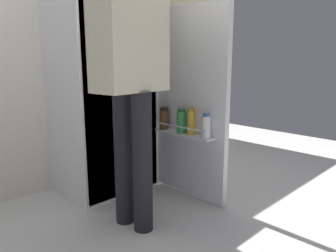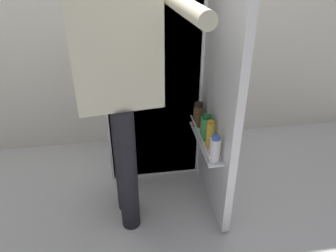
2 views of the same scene
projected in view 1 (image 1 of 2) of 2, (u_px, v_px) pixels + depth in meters
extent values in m
plane|color=silver|center=(147.00, 206.00, 2.32)|extent=(6.19, 6.19, 0.00)
cube|color=silver|center=(78.00, 40.00, 2.68)|extent=(4.40, 0.10, 2.45)
cube|color=white|center=(102.00, 85.00, 2.52)|extent=(0.69, 0.57, 1.71)
cube|color=white|center=(123.00, 87.00, 2.33)|extent=(0.65, 0.01, 1.67)
cube|color=white|center=(118.00, 74.00, 2.34)|extent=(0.61, 0.09, 0.01)
cube|color=white|center=(191.00, 85.00, 2.34)|extent=(0.05, 0.67, 1.68)
cube|color=white|center=(184.00, 134.00, 2.36)|extent=(0.10, 0.53, 0.01)
cylinder|color=silver|center=(180.00, 127.00, 2.32)|extent=(0.01, 0.51, 0.01)
cylinder|color=white|center=(206.00, 127.00, 2.19)|extent=(0.07, 0.07, 0.15)
cylinder|color=#335BB2|center=(206.00, 115.00, 2.18)|extent=(0.05, 0.05, 0.02)
cylinder|color=gold|center=(191.00, 123.00, 2.30)|extent=(0.05, 0.05, 0.17)
cylinder|color=#BC8419|center=(191.00, 110.00, 2.28)|extent=(0.04, 0.04, 0.02)
cylinder|color=brown|center=(164.00, 120.00, 2.49)|extent=(0.07, 0.07, 0.15)
cylinder|color=black|center=(164.00, 109.00, 2.47)|extent=(0.06, 0.06, 0.02)
cylinder|color=green|center=(181.00, 122.00, 2.37)|extent=(0.07, 0.07, 0.16)
cylinder|color=#195B28|center=(181.00, 110.00, 2.35)|extent=(0.05, 0.05, 0.02)
cylinder|color=black|center=(124.00, 159.00, 2.02)|extent=(0.12, 0.12, 0.87)
cylinder|color=black|center=(143.00, 164.00, 1.92)|extent=(0.12, 0.12, 0.87)
cube|color=beige|center=(130.00, 38.00, 1.82)|extent=(0.48, 0.27, 0.61)
cylinder|color=beige|center=(104.00, 44.00, 1.97)|extent=(0.08, 0.08, 0.58)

